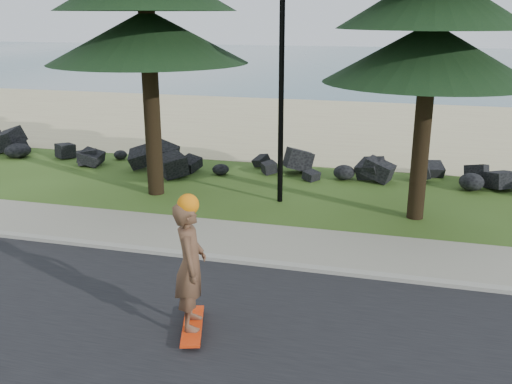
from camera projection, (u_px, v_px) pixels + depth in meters
ground at (247, 246)px, 12.33m from camera, size 160.00×160.00×0.00m
road at (163, 363)px, 8.18m from camera, size 160.00×7.00×0.02m
kerb at (235, 260)px, 11.49m from camera, size 160.00×0.20×0.10m
sidewalk at (250, 241)px, 12.50m from camera, size 160.00×2.00×0.08m
beach_sand at (335, 125)px, 25.70m from camera, size 160.00×15.00×0.01m
ocean at (380, 62)px, 59.36m from camera, size 160.00×58.00×0.01m
seawall_boulders at (297, 177)px, 17.49m from camera, size 60.00×2.40×1.10m
lamp_post at (282, 42)px, 14.05m from camera, size 0.25×0.14×8.14m
skateboarder at (190, 266)px, 8.65m from camera, size 0.68×1.25×2.27m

